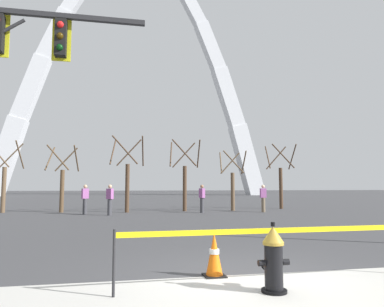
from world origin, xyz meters
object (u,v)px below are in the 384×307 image
(pedestrian_walking_right, at_px, (110,200))
(monument_arch, at_px, (135,83))
(pedestrian_walking_left, at_px, (263,198))
(pedestrian_near_trees, at_px, (85,199))
(fire_hydrant, at_px, (273,259))
(pedestrian_standing_center, at_px, (202,198))
(traffic_cone_by_hydrant, at_px, (214,255))

(pedestrian_walking_right, bearing_deg, monument_arch, 86.16)
(pedestrian_walking_left, xyz_separation_m, pedestrian_near_trees, (-10.06, 0.38, 0.00))
(fire_hydrant, height_order, pedestrian_walking_left, pedestrian_walking_left)
(pedestrian_standing_center, bearing_deg, monument_arch, 93.66)
(traffic_cone_by_hydrant, relative_size, pedestrian_walking_left, 0.46)
(traffic_cone_by_hydrant, distance_m, pedestrian_standing_center, 14.44)
(pedestrian_walking_left, distance_m, pedestrian_near_trees, 10.07)
(monument_arch, distance_m, pedestrian_walking_right, 43.13)
(traffic_cone_by_hydrant, bearing_deg, pedestrian_near_trees, 103.40)
(monument_arch, relative_size, pedestrian_standing_center, 27.71)
(monument_arch, xyz_separation_m, pedestrian_standing_center, (2.46, -38.47, -17.55))
(monument_arch, bearing_deg, fire_hydrant, -89.96)
(traffic_cone_by_hydrant, distance_m, monument_arch, 55.59)
(traffic_cone_by_hydrant, height_order, pedestrian_walking_right, pedestrian_walking_right)
(pedestrian_walking_right, bearing_deg, fire_hydrant, -79.43)
(pedestrian_standing_center, height_order, pedestrian_near_trees, same)
(pedestrian_near_trees, bearing_deg, pedestrian_walking_right, -37.86)
(pedestrian_near_trees, bearing_deg, fire_hydrant, -75.39)
(fire_hydrant, bearing_deg, pedestrian_walking_left, 67.97)
(fire_hydrant, bearing_deg, monument_arch, 90.04)
(pedestrian_walking_left, distance_m, pedestrian_standing_center, 3.63)
(pedestrian_near_trees, bearing_deg, monument_arch, 84.08)
(fire_hydrant, distance_m, pedestrian_near_trees, 15.87)
(fire_hydrant, height_order, pedestrian_near_trees, pedestrian_near_trees)
(traffic_cone_by_hydrant, distance_m, pedestrian_walking_left, 15.44)
(traffic_cone_by_hydrant, bearing_deg, pedestrian_walking_left, 64.47)
(pedestrian_walking_left, distance_m, pedestrian_walking_right, 8.75)
(pedestrian_walking_left, height_order, pedestrian_walking_right, same)
(monument_arch, height_order, pedestrian_standing_center, monument_arch)
(pedestrian_standing_center, bearing_deg, pedestrian_near_trees, 178.22)
(pedestrian_walking_left, bearing_deg, traffic_cone_by_hydrant, -115.53)
(fire_hydrant, distance_m, pedestrian_walking_right, 14.57)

